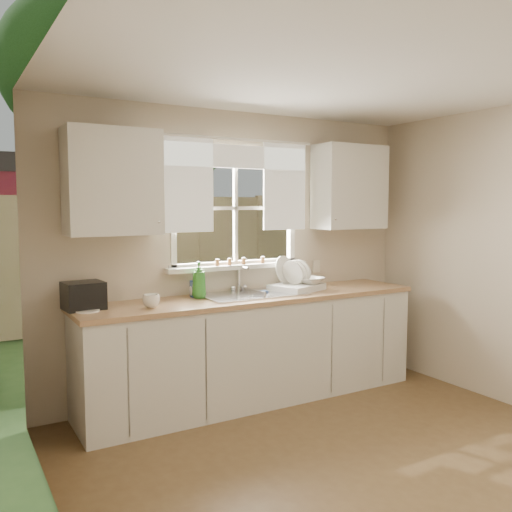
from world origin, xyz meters
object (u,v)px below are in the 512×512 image
dish_rack (296,283)px  soap_bottle_a (199,280)px  cup (151,301)px  black_appliance (83,296)px

dish_rack → soap_bottle_a: bearing=175.2°
cup → soap_bottle_a: bearing=27.1°
dish_rack → soap_bottle_a: (-0.92, 0.08, 0.09)m
dish_rack → black_appliance: size_ratio=1.95×
dish_rack → black_appliance: bearing=178.2°
dish_rack → soap_bottle_a: dish_rack is taller
dish_rack → soap_bottle_a: size_ratio=1.78×
dish_rack → black_appliance: dish_rack is taller
cup → black_appliance: (-0.45, 0.19, 0.05)m
soap_bottle_a → cup: bearing=-157.8°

